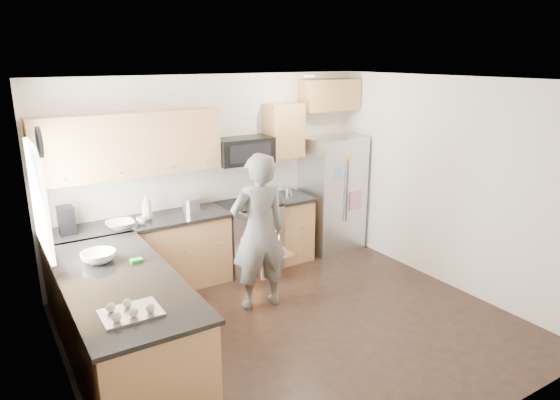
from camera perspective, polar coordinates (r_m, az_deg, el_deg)
ground at (r=5.56m, az=1.87°, el=-14.35°), size 4.50×4.50×0.00m
room_shell at (r=4.92m, az=1.58°, el=2.67°), size 4.54×4.04×2.62m
back_cabinet_run at (r=6.36m, az=-11.29°, el=-1.13°), size 4.45×0.64×2.50m
peninsula at (r=4.92m, az=-17.51°, el=-13.30°), size 0.96×2.36×1.03m
stove_range at (r=6.77m, az=-3.60°, el=-2.34°), size 0.76×0.97×1.79m
refrigerator at (r=7.48m, az=5.95°, el=0.75°), size 0.85×0.68×1.69m
person at (r=5.64m, az=-2.45°, el=-3.68°), size 0.70×0.50×1.82m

